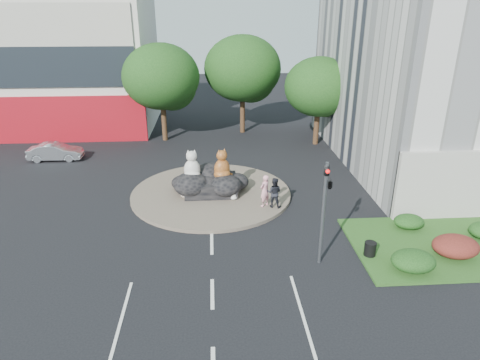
# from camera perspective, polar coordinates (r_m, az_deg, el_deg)

# --- Properties ---
(ground) EXTENTS (120.00, 120.00, 0.00)m
(ground) POSITION_cam_1_polar(r_m,az_deg,el_deg) (18.50, -3.71, -14.91)
(ground) COLOR black
(ground) RESTS_ON ground
(roundabout_island) EXTENTS (10.00, 10.00, 0.20)m
(roundabout_island) POSITION_cam_1_polar(r_m,az_deg,el_deg) (27.09, -3.87, -1.77)
(roundabout_island) COLOR brown
(roundabout_island) RESTS_ON ground
(rock_plinth) EXTENTS (3.20, 2.60, 0.90)m
(rock_plinth) POSITION_cam_1_polar(r_m,az_deg,el_deg) (26.87, -3.90, -0.70)
(rock_plinth) COLOR black
(rock_plinth) RESTS_ON roundabout_island
(shophouse_block) EXTENTS (25.20, 12.30, 17.40)m
(shophouse_block) POSITION_cam_1_polar(r_m,az_deg,el_deg) (46.59, -27.64, 13.89)
(shophouse_block) COLOR beige
(shophouse_block) RESTS_ON ground
(grass_verge) EXTENTS (10.00, 6.00, 0.12)m
(grass_verge) POSITION_cam_1_polar(r_m,az_deg,el_deg) (24.04, 26.47, -7.76)
(grass_verge) COLOR #264B19
(grass_verge) RESTS_ON ground
(tree_left) EXTENTS (6.46, 6.46, 8.27)m
(tree_left) POSITION_cam_1_polar(r_m,az_deg,el_deg) (37.46, -10.35, 13.02)
(tree_left) COLOR #382314
(tree_left) RESTS_ON ground
(tree_mid) EXTENTS (6.84, 6.84, 8.76)m
(tree_mid) POSITION_cam_1_polar(r_m,az_deg,el_deg) (39.27, 0.45, 14.25)
(tree_mid) COLOR #382314
(tree_mid) RESTS_ON ground
(tree_right) EXTENTS (5.70, 5.70, 7.30)m
(tree_right) POSITION_cam_1_polar(r_m,az_deg,el_deg) (36.48, 10.57, 11.76)
(tree_right) COLOR #382314
(tree_right) RESTS_ON ground
(hedge_near_green) EXTENTS (2.00, 1.60, 0.90)m
(hedge_near_green) POSITION_cam_1_polar(r_m,az_deg,el_deg) (20.93, 22.10, -9.96)
(hedge_near_green) COLOR #113310
(hedge_near_green) RESTS_ON grass_verge
(hedge_red) EXTENTS (2.20, 1.76, 0.99)m
(hedge_red) POSITION_cam_1_polar(r_m,az_deg,el_deg) (22.80, 26.81, -7.89)
(hedge_red) COLOR #4B1A14
(hedge_red) RESTS_ON grass_verge
(hedge_back_green) EXTENTS (1.60, 1.28, 0.72)m
(hedge_back_green) POSITION_cam_1_polar(r_m,az_deg,el_deg) (24.54, 21.60, -5.16)
(hedge_back_green) COLOR #113310
(hedge_back_green) RESTS_ON grass_verge
(traffic_light) EXTENTS (0.44, 1.24, 5.00)m
(traffic_light) POSITION_cam_1_polar(r_m,az_deg,el_deg) (18.99, 11.53, -1.57)
(traffic_light) COLOR #595B60
(traffic_light) RESTS_ON ground
(street_lamp) EXTENTS (2.34, 0.22, 8.06)m
(street_lamp) POSITION_cam_1_polar(r_m,az_deg,el_deg) (26.82, 24.59, 6.08)
(street_lamp) COLOR #595B60
(street_lamp) RESTS_ON ground
(cat_white) EXTENTS (1.19, 1.04, 1.93)m
(cat_white) POSITION_cam_1_polar(r_m,az_deg,el_deg) (26.37, -6.43, 2.06)
(cat_white) COLOR beige
(cat_white) RESTS_ON rock_plinth
(cat_tabby) EXTENTS (1.48, 1.41, 1.93)m
(cat_tabby) POSITION_cam_1_polar(r_m,az_deg,el_deg) (26.34, -2.42, 2.17)
(cat_tabby) COLOR #A45A22
(cat_tabby) RESTS_ON rock_plinth
(kitten_calico) EXTENTS (0.60, 0.53, 0.95)m
(kitten_calico) POSITION_cam_1_polar(r_m,az_deg,el_deg) (26.25, -7.37, -1.36)
(kitten_calico) COLOR silver
(kitten_calico) RESTS_ON roundabout_island
(kitten_white) EXTENTS (0.49, 0.44, 0.72)m
(kitten_white) POSITION_cam_1_polar(r_m,az_deg,el_deg) (25.84, -0.85, -1.84)
(kitten_white) COLOR silver
(kitten_white) RESTS_ON roundabout_island
(pedestrian_pink) EXTENTS (0.83, 0.81, 1.93)m
(pedestrian_pink) POSITION_cam_1_polar(r_m,az_deg,el_deg) (24.80, 3.31, -1.44)
(pedestrian_pink) COLOR pink
(pedestrian_pink) RESTS_ON roundabout_island
(pedestrian_dark) EXTENTS (1.04, 0.91, 1.81)m
(pedestrian_dark) POSITION_cam_1_polar(r_m,az_deg,el_deg) (24.77, 4.57, -1.67)
(pedestrian_dark) COLOR black
(pedestrian_dark) RESTS_ON roundabout_island
(parked_car) EXTENTS (4.04, 1.44, 1.33)m
(parked_car) POSITION_cam_1_polar(r_m,az_deg,el_deg) (35.79, -23.40, 3.48)
(parked_car) COLOR #B4B6BC
(parked_car) RESTS_ON ground
(litter_bin) EXTENTS (0.73, 0.73, 0.68)m
(litter_bin) POSITION_cam_1_polar(r_m,az_deg,el_deg) (21.41, 16.96, -8.76)
(litter_bin) COLOR black
(litter_bin) RESTS_ON grass_verge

